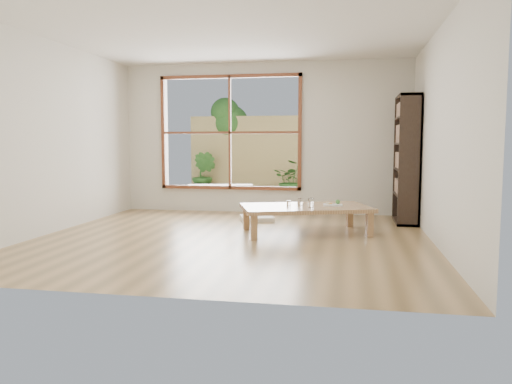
% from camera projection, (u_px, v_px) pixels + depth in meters
% --- Properties ---
extents(ground, '(5.00, 5.00, 0.00)m').
position_uv_depth(ground, '(232.00, 238.00, 6.41)').
color(ground, tan).
rests_on(ground, ground).
extents(low_table, '(1.91, 1.45, 0.37)m').
position_uv_depth(low_table, '(305.00, 209.00, 6.76)').
color(low_table, tan).
rests_on(low_table, ground).
extents(floor_cushion, '(0.62, 0.62, 0.07)m').
position_uv_depth(floor_cushion, '(257.00, 218.00, 7.87)').
color(floor_cushion, beige).
rests_on(floor_cushion, ground).
extents(bookshelf, '(0.31, 0.87, 1.93)m').
position_uv_depth(bookshelf, '(406.00, 160.00, 7.58)').
color(bookshelf, '#2E2219').
rests_on(bookshelf, ground).
extents(glass_tall, '(0.07, 0.07, 0.12)m').
position_uv_depth(glass_tall, '(311.00, 203.00, 6.59)').
color(glass_tall, silver).
rests_on(glass_tall, low_table).
extents(glass_mid, '(0.07, 0.07, 0.10)m').
position_uv_depth(glass_mid, '(311.00, 202.00, 6.84)').
color(glass_mid, silver).
rests_on(glass_mid, low_table).
extents(glass_short, '(0.07, 0.07, 0.09)m').
position_uv_depth(glass_short, '(300.00, 202.00, 6.84)').
color(glass_short, silver).
rests_on(glass_short, low_table).
extents(glass_small, '(0.05, 0.05, 0.07)m').
position_uv_depth(glass_small, '(289.00, 203.00, 6.79)').
color(glass_small, silver).
rests_on(glass_small, low_table).
extents(food_tray, '(0.26, 0.19, 0.08)m').
position_uv_depth(food_tray, '(334.00, 204.00, 6.79)').
color(food_tray, white).
rests_on(food_tray, low_table).
extents(deck, '(2.80, 2.00, 0.05)m').
position_uv_depth(deck, '(244.00, 204.00, 10.00)').
color(deck, '#3C342C').
rests_on(deck, ground).
extents(garden_bench, '(1.30, 0.61, 0.40)m').
position_uv_depth(garden_bench, '(220.00, 188.00, 9.55)').
color(garden_bench, '#2E2219').
rests_on(garden_bench, deck).
extents(bamboo_fence, '(2.80, 0.06, 1.80)m').
position_uv_depth(bamboo_fence, '(253.00, 157.00, 10.89)').
color(bamboo_fence, tan).
rests_on(bamboo_fence, ground).
extents(shrub_right, '(0.79, 0.69, 0.85)m').
position_uv_depth(shrub_right, '(293.00, 180.00, 10.34)').
color(shrub_right, '#305D22').
rests_on(shrub_right, deck).
extents(shrub_left, '(0.68, 0.63, 1.01)m').
position_uv_depth(shrub_left, '(204.00, 175.00, 10.83)').
color(shrub_left, '#305D22').
rests_on(shrub_left, deck).
extents(garden_tree, '(1.04, 0.85, 2.22)m').
position_uv_depth(garden_tree, '(226.00, 125.00, 11.24)').
color(garden_tree, '#4C3D2D').
rests_on(garden_tree, ground).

